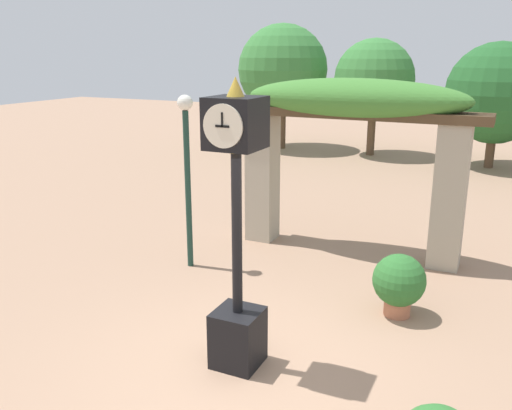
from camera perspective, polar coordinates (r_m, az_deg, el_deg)
name	(u,v)px	position (r m, az deg, el deg)	size (l,w,h in m)	color
ground_plane	(241,371)	(6.63, -1.62, -17.04)	(60.00, 60.00, 0.00)	#9E7A60
pedestal_clock	(237,239)	(6.08, -2.02, -3.62)	(0.55, 0.60, 3.35)	black
pergola	(352,125)	(9.75, 10.09, 8.27)	(4.58, 1.12, 3.16)	#A89E89
potted_plant_near_left	(399,282)	(7.88, 14.82, -7.86)	(0.74, 0.74, 0.90)	#B26B4C
lamp_post	(187,159)	(9.05, -7.28, 4.87)	(0.25, 0.25, 2.94)	#19382D
tree_line	(421,81)	(19.34, 16.99, 12.40)	(14.15, 3.74, 4.62)	brown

